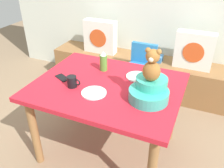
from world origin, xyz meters
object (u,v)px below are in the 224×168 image
at_px(book_stack, 155,58).
at_px(ketchup_bottle, 103,62).
at_px(pillow_floral_left, 100,37).
at_px(infant_seat_teal, 150,91).
at_px(coffee_mug, 72,82).
at_px(pillow_floral_right, 194,50).
at_px(dining_table, 107,95).
at_px(cell_phone, 62,78).
at_px(dinner_plate_near, 137,77).
at_px(dinner_plate_far, 94,93).
at_px(teddy_bear, 152,66).
at_px(highchair, 140,69).

bearing_deg(book_stack, ketchup_bottle, -104.06).
distance_m(pillow_floral_left, ketchup_bottle, 1.12).
bearing_deg(infant_seat_teal, pillow_floral_left, 128.90).
bearing_deg(book_stack, coffee_mug, -104.56).
bearing_deg(pillow_floral_right, ketchup_bottle, -125.95).
bearing_deg(pillow_floral_right, dining_table, -115.23).
xyz_separation_m(dining_table, ketchup_bottle, (-0.14, 0.23, 0.19)).
distance_m(infant_seat_teal, ketchup_bottle, 0.60).
bearing_deg(pillow_floral_right, cell_phone, -127.67).
xyz_separation_m(ketchup_bottle, cell_phone, (-0.27, -0.29, -0.08)).
bearing_deg(dining_table, cell_phone, -172.03).
height_order(pillow_floral_right, dining_table, pillow_floral_right).
distance_m(dinner_plate_near, cell_phone, 0.66).
distance_m(book_stack, dinner_plate_near, 1.05).
xyz_separation_m(dinner_plate_near, dinner_plate_far, (-0.23, -0.39, 0.00)).
bearing_deg(dinner_plate_far, ketchup_bottle, 104.37).
height_order(teddy_bear, cell_phone, teddy_bear).
bearing_deg(coffee_mug, dinner_plate_far, -6.39).
bearing_deg(cell_phone, dinner_plate_far, -80.89).
bearing_deg(ketchup_bottle, dinner_plate_far, -75.63).
height_order(book_stack, teddy_bear, teddy_bear).
relative_size(book_stack, infant_seat_teal, 0.61).
distance_m(dining_table, dinner_plate_far, 0.21).
height_order(pillow_floral_left, dinner_plate_far, pillow_floral_left).
relative_size(teddy_bear, dinner_plate_near, 1.25).
relative_size(teddy_bear, dinner_plate_far, 1.25).
distance_m(book_stack, teddy_bear, 1.43).
bearing_deg(cell_phone, dining_table, -55.97).
relative_size(pillow_floral_right, ketchup_bottle, 2.38).
relative_size(dining_table, coffee_mug, 10.20).
xyz_separation_m(highchair, teddy_bear, (0.33, -0.86, 0.50)).
height_order(teddy_bear, coffee_mug, teddy_bear).
height_order(dining_table, highchair, highchair).
bearing_deg(highchair, pillow_floral_left, 149.39).
height_order(dinner_plate_near, cell_phone, dinner_plate_near).
relative_size(pillow_floral_right, highchair, 0.56).
bearing_deg(dinner_plate_far, dinner_plate_near, 59.17).
relative_size(pillow_floral_right, coffee_mug, 3.67).
height_order(highchair, infant_seat_teal, infant_seat_teal).
bearing_deg(book_stack, pillow_floral_left, -178.43).
relative_size(ketchup_bottle, cell_phone, 1.28).
bearing_deg(highchair, dining_table, -93.52).
bearing_deg(coffee_mug, ketchup_bottle, 74.11).
relative_size(highchair, dinner_plate_far, 3.95).
bearing_deg(infant_seat_teal, dinner_plate_far, -166.48).
height_order(infant_seat_teal, dinner_plate_near, infant_seat_teal).
relative_size(dining_table, dinner_plate_near, 6.12).
xyz_separation_m(highchair, dinner_plate_near, (0.14, -0.58, 0.22)).
height_order(book_stack, dinner_plate_far, dinner_plate_far).
xyz_separation_m(pillow_floral_left, dinner_plate_near, (0.85, -0.99, 0.07)).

